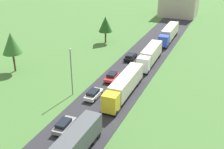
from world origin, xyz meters
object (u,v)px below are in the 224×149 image
Objects in this scene: truck_third at (150,55)px; lamppost_second at (71,70)px; tree_birch at (105,24)px; distant_building at (179,4)px; car_second at (64,125)px; car_third at (94,94)px; truck_second at (124,85)px; car_fourth at (112,77)px; truck_fourth at (169,33)px; car_fifth at (130,57)px; tree_elm at (11,43)px.

truck_third is 1.44× the size of lamppost_second.
distant_building is at bearing 72.81° from tree_birch.
distant_building is (0.97, 77.11, 3.49)m from car_second.
distant_building reaches higher than car_third.
distant_building reaches higher than truck_second.
distant_building is at bearing 88.93° from car_fourth.
distant_building is at bearing 89.28° from car_second.
truck_fourth is 1.64× the size of lamppost_second.
tree_birch is at bearing 138.40° from car_fifth.
lamppost_second is 1.06× the size of tree_elm.
car_second is at bearing -95.41° from truck_fourth.
truck_third is 0.88× the size of truck_fourth.
truck_second is 3.30× the size of car_fifth.
truck_fourth is at bearing -83.39° from distant_building.
tree_birch is at bearing 120.38° from truck_second.
car_second reaches higher than car_fourth.
car_fifth is at bearing 91.34° from car_fourth.
tree_birch is at bearing 117.09° from car_fourth.
car_third is at bearing -11.27° from tree_elm.
truck_fourth is at bearing 52.56° from tree_elm.
truck_third is 2.90× the size of car_fifth.
car_second reaches higher than car_fifth.
truck_third is at bearing -33.04° from tree_birch.
truck_third reaches higher than car_second.
lamppost_second reaches higher than car_fifth.
car_fourth is at bearing -112.34° from truck_third.
tree_elm is (-20.69, 14.23, 5.28)m from car_second.
car_third is (-4.65, -2.80, -1.32)m from truck_second.
tree_elm is at bearing 168.73° from car_third.
car_fifth is (-4.86, -17.39, -1.38)m from truck_fourth.
car_second is at bearing -108.73° from truck_second.
tree_birch is 39.97m from distant_building.
truck_third is 18.04m from truck_fourth.
distant_building reaches higher than truck_fourth.
car_second is at bearing -34.52° from tree_elm.
truck_third is 2.86× the size of car_second.
distant_building is (11.81, 38.18, -0.68)m from tree_birch.
car_fourth is 10.02m from lamppost_second.
tree_elm is at bearing -169.58° from car_fourth.
car_fifth is 0.52× the size of tree_elm.
lamppost_second is (-4.14, -8.16, 4.07)m from car_fourth.
distant_building is at bearing 96.61° from truck_fourth.
car_third is (-0.26, 10.16, -0.00)m from car_second.
car_fourth is at bearing -88.66° from car_fifth.
tree_birch is (-10.43, 9.26, 4.22)m from car_fifth.
car_third is 19.52m from car_fifth.
car_second is 29.68m from car_fifth.
car_second is 40.63m from tree_birch.
car_fourth is 59.22m from distant_building.
car_second is 1.04× the size of car_third.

